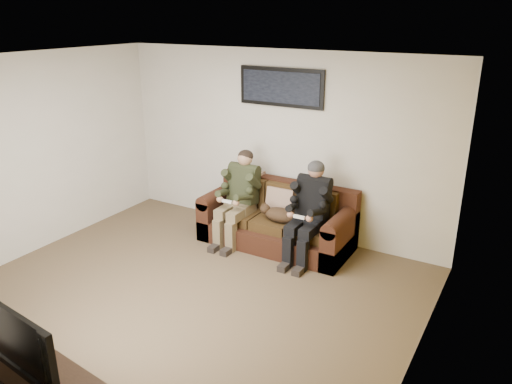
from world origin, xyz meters
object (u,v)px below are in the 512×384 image
Objects in this scene: framed_poster at (281,87)px; person_left at (239,192)px; television at (29,337)px; sofa at (279,221)px; person_right at (310,206)px; cat at (279,214)px.

person_left is at bearing -120.43° from framed_poster.
person_left is 1.27× the size of television.
person_left is 1.54m from framed_poster.
sofa is 1.63× the size of person_left.
person_left is 1.06m from person_right.
sofa is 1.62× the size of person_right.
framed_poster reaches higher than person_left.
television is at bearing -100.93° from person_right.
cat is 1.71m from framed_poster.
sofa is at bearing 162.06° from person_right.
person_left is 1.93× the size of cat.
sofa is 1.66× the size of framed_poster.
person_left is 0.66m from cat.
person_left is at bearing -162.02° from sofa.
person_right is 1.67m from framed_poster.
framed_poster is 4.38m from television.
framed_poster reaches higher than television.
person_left is 1.02× the size of framed_poster.
cat is (-0.43, -0.01, -0.20)m from person_right.
sofa is at bearing 17.98° from person_left.
person_right is (0.53, -0.17, 0.39)m from sofa.
person_right reaches higher than person_left.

